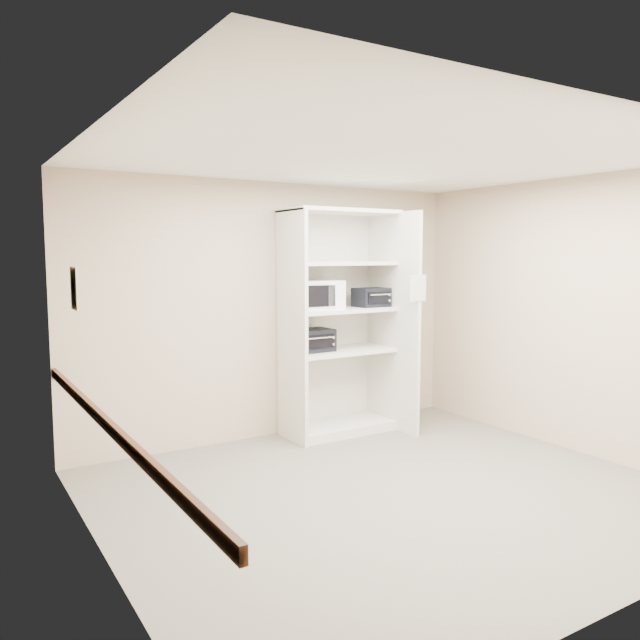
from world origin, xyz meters
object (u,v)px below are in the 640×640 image
microwave (316,295)px  toaster_oven_lower (312,340)px  toaster_oven_upper (371,297)px  shelving_unit (343,330)px

microwave → toaster_oven_lower: bearing=138.3°
toaster_oven_upper → toaster_oven_lower: size_ratio=0.84×
microwave → toaster_oven_lower: size_ratio=1.19×
shelving_unit → toaster_oven_lower: size_ratio=5.67×
microwave → toaster_oven_lower: 0.49m
microwave → shelving_unit: bearing=6.5°
toaster_oven_upper → toaster_oven_lower: 0.84m
shelving_unit → microwave: bearing=-179.5°
shelving_unit → toaster_oven_upper: size_ratio=6.73×
shelving_unit → toaster_oven_upper: (0.34, -0.05, 0.34)m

